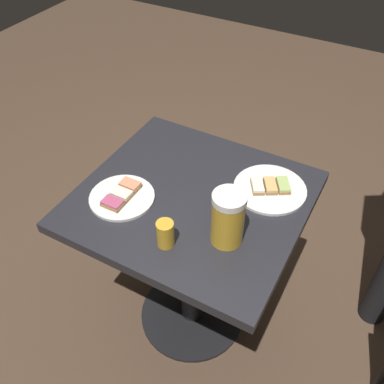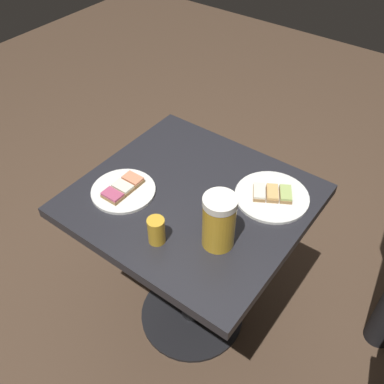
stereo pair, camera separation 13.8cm
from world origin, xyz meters
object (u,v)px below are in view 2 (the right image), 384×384
Objects in this scene: plate_far at (123,190)px; beer_glass_small at (156,231)px; plate_near at (272,196)px; beer_mug at (219,220)px.

plate_far is 2.47× the size of beer_glass_small.
beer_glass_small is at bearing 153.19° from plate_near.
plate_near is at bearing -8.46° from beer_mug.
plate_near is 2.81× the size of beer_glass_small.
plate_near is at bearing -56.55° from plate_far.
beer_glass_small is at bearing 126.02° from beer_mug.
beer_glass_small reaches higher than plate_far.
beer_mug is (0.01, -0.36, 0.08)m from plate_far.
beer_mug is 0.18m from beer_glass_small.
plate_near is 0.48m from plate_far.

